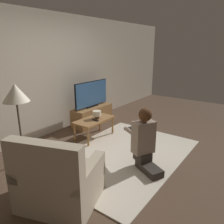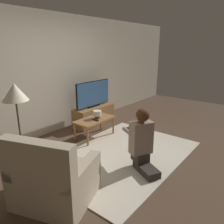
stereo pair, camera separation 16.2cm
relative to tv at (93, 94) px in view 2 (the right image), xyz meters
The scene contains 11 objects.
ground_plane 1.94m from the tv, 120.63° to the right, with size 10.00×10.00×0.00m, color brown.
wall_back 1.12m from the tv, 155.92° to the left, with size 10.00×0.06×2.60m.
rug 1.93m from the tv, 120.63° to the right, with size 2.76×1.96×0.02m.
tv_stand 0.55m from the tv, 90.00° to the right, with size 1.14×0.41×0.46m.
tv is the anchor object (origin of this frame).
coffee_table 0.97m from the tv, 135.65° to the right, with size 0.89×0.45×0.43m.
floor_lamp 2.22m from the tv, behind, with size 0.41×0.41×1.36m.
armchair 2.96m from the tv, 146.68° to the right, with size 1.06×1.12×0.95m.
person_kneeling 2.32m from the tv, 117.89° to the right, with size 0.61×0.85×0.99m.
table_lamp 0.89m from the tv, 131.71° to the right, with size 0.18×0.18×0.17m.
remote 1.05m from the tv, 134.49° to the right, with size 0.04×0.15×0.02m.
Camera 2 is at (-2.92, -2.11, 1.91)m, focal length 35.00 mm.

